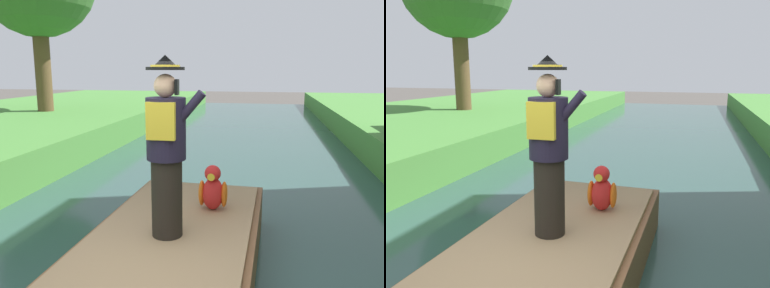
{
  "view_description": "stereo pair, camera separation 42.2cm",
  "coord_description": "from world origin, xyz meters",
  "views": [
    {
      "loc": [
        0.97,
        -2.83,
        2.42
      ],
      "look_at": [
        0.16,
        1.23,
        1.61
      ],
      "focal_mm": 35.7,
      "sensor_mm": 36.0,
      "label": 1
    },
    {
      "loc": [
        1.38,
        -2.73,
        2.42
      ],
      "look_at": [
        0.16,
        1.23,
        1.61
      ],
      "focal_mm": 35.7,
      "sensor_mm": 36.0,
      "label": 2
    }
  ],
  "objects": [
    {
      "name": "boat",
      "position": [
        0.0,
        0.74,
        0.4
      ],
      "size": [
        1.89,
        4.24,
        0.61
      ],
      "color": "brown",
      "rests_on": "canal_water"
    },
    {
      "name": "person_pirate",
      "position": [
        -0.01,
        0.8,
        1.64
      ],
      "size": [
        0.61,
        0.42,
        1.85
      ],
      "rotation": [
        0.0,
        0.0,
        0.07
      ],
      "color": "black",
      "rests_on": "boat"
    },
    {
      "name": "parrot_plush",
      "position": [
        0.35,
        1.64,
        0.95
      ],
      "size": [
        0.36,
        0.34,
        0.57
      ],
      "color": "red",
      "rests_on": "boat"
    }
  ]
}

